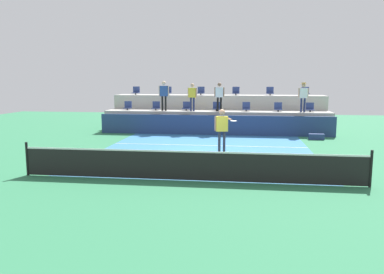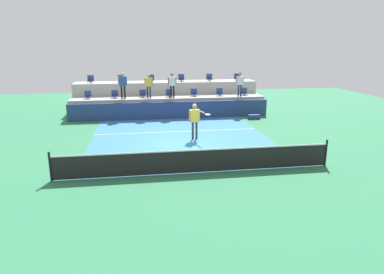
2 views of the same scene
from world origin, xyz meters
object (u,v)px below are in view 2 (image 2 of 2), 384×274
Objects in this scene: stadium_chair_lower_mid_left at (143,94)px; spectator_leaning_on_rail at (149,84)px; stadium_chair_upper_far_right at (237,78)px; stadium_chair_lower_center at (169,94)px; stadium_chair_upper_mid_right at (181,78)px; stadium_chair_upper_far_left at (91,80)px; stadium_chair_lower_left at (115,95)px; equipment_bag at (254,117)px; tennis_ball at (163,151)px; stadium_chair_lower_mid_right at (194,93)px; stadium_chair_upper_left at (121,79)px; stadium_chair_lower_far_left at (88,95)px; stadium_chair_lower_far_right at (244,92)px; spectator_with_hat at (240,81)px; spectator_in_white at (123,83)px; spectator_in_grey at (172,83)px; stadium_chair_lower_right at (220,93)px; stadium_chair_upper_mid_left at (151,79)px; stadium_chair_upper_right at (209,78)px; tennis_player at (195,117)px.

spectator_leaning_on_rail reaches higher than stadium_chair_lower_mid_left.
stadium_chair_upper_far_right is at bearing 18.20° from spectator_leaning_on_rail.
stadium_chair_lower_center is 1.00× the size of stadium_chair_upper_mid_right.
stadium_chair_lower_center is 5.70m from stadium_chair_upper_far_left.
stadium_chair_upper_far_left is (-1.72, 1.80, 0.85)m from stadium_chair_lower_left.
stadium_chair_lower_mid_left is 1.00× the size of stadium_chair_upper_far_right.
equipment_bag is (4.23, -4.07, -2.16)m from stadium_chair_upper_mid_right.
tennis_ball is (0.17, -10.15, -1.50)m from spectator_leaning_on_rail.
stadium_chair_lower_mid_right is 1.00× the size of stadium_chair_upper_left.
stadium_chair_lower_far_right is at bearing 0.00° from stadium_chair_lower_far_left.
spectator_leaning_on_rail is at bearing -180.00° from spectator_with_hat.
stadium_chair_lower_mid_right is 0.30× the size of spectator_in_white.
spectator_leaning_on_rail is 1.56m from spectator_in_grey.
stadium_chair_lower_center is 5.29m from stadium_chair_lower_far_right.
stadium_chair_lower_center is at bearing 7.18° from spectator_in_white.
stadium_chair_upper_far_left is 0.32× the size of spectator_in_grey.
stadium_chair_lower_far_left and stadium_chair_lower_right have the same top height.
stadium_chair_upper_mid_left is 0.68× the size of equipment_bag.
stadium_chair_upper_right is (-2.13, 1.80, 0.85)m from stadium_chair_lower_far_right.
stadium_chair_lower_center is 5.63m from stadium_chair_upper_far_right.
stadium_chair_upper_far_right is at bearing 45.87° from stadium_chair_lower_right.
tennis_player is 2.40× the size of equipment_bag.
spectator_with_hat is (1.68, -2.18, -0.06)m from stadium_chair_upper_right.
tennis_ball is at bearing -97.76° from spectator_in_grey.
stadium_chair_upper_far_right is at bearing 61.23° from tennis_player.
spectator_in_white is (-1.27, -0.38, 0.83)m from stadium_chair_lower_mid_left.
stadium_chair_lower_far_left is 1.00× the size of stadium_chair_upper_far_left.
stadium_chair_lower_mid_right is 5.35m from stadium_chair_upper_left.
spectator_with_hat is 2.86m from equipment_bag.
tennis_ball is at bearing -115.36° from tennis_player.
spectator_leaning_on_rail is (1.87, -2.18, -0.12)m from stadium_chair_upper_left.
stadium_chair_lower_mid_left is 3.47m from stadium_chair_upper_mid_right.
stadium_chair_lower_left reaches higher than tennis_ball.
stadium_chair_upper_mid_left and stadium_chair_upper_right have the same top height.
stadium_chair_lower_far_left is 1.00× the size of stadium_chair_upper_mid_left.
stadium_chair_upper_mid_left is 2.19m from stadium_chair_upper_mid_right.
tennis_player reaches higher than stadium_chair_lower_far_right.
stadium_chair_upper_left is 8.37m from spectator_with_hat.
tennis_player is (0.70, -6.51, -0.33)m from stadium_chair_lower_center.
stadium_chair_upper_left and stadium_chair_upper_right have the same top height.
stadium_chair_upper_mid_right reaches higher than tennis_player.
spectator_leaning_on_rail is (-6.64, -2.18, -0.12)m from stadium_chair_upper_far_right.
stadium_chair_lower_far_left is at bearing 111.51° from tennis_ball.
spectator_in_white is at bearing -175.39° from stadium_chair_lower_mid_right.
tennis_ball is at bearing -89.02° from spectator_leaning_on_rail.
stadium_chair_lower_right is at bearing 180.00° from stadium_chair_lower_far_right.
stadium_chair_lower_mid_right is 4.84m from spectator_in_white.
stadium_chair_lower_far_right is 2.62m from equipment_bag.
stadium_chair_lower_right is 9.08m from stadium_chair_upper_far_left.
stadium_chair_lower_right is 0.31× the size of spectator_with_hat.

